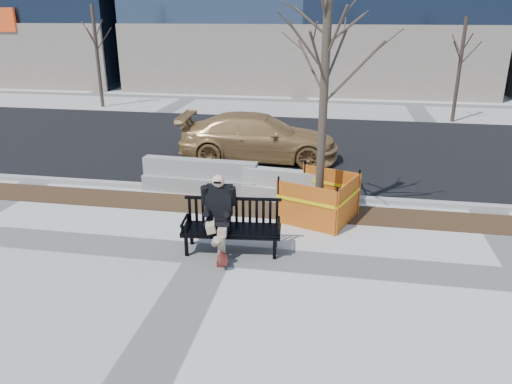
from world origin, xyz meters
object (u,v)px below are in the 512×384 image
at_px(seated_man, 219,249).
at_px(tree_fence, 318,218).
at_px(jersey_barrier_left, 201,191).
at_px(sedan, 259,159).
at_px(bench, 232,251).
at_px(jersey_barrier_right, 298,201).

distance_m(seated_man, tree_fence, 2.80).
relative_size(seated_man, jersey_barrier_left, 0.51).
height_order(tree_fence, sedan, tree_fence).
bearing_deg(bench, jersey_barrier_right, 64.84).
xyz_separation_m(bench, tree_fence, (1.66, 2.04, 0.00)).
height_order(tree_fence, jersey_barrier_left, tree_fence).
bearing_deg(sedan, jersey_barrier_left, 158.92).
distance_m(jersey_barrier_left, jersey_barrier_right, 2.74).
bearing_deg(tree_fence, jersey_barrier_right, 120.30).
relative_size(tree_fence, jersey_barrier_right, 1.96).
relative_size(seated_man, tree_fence, 0.28).
xyz_separation_m(bench, sedan, (-0.60, 6.72, 0.00)).
bearing_deg(tree_fence, jersey_barrier_left, 158.14).
distance_m(tree_fence, jersey_barrier_right, 1.17).
bearing_deg(bench, tree_fence, 45.04).
bearing_deg(jersey_barrier_left, seated_man, -64.84).
height_order(bench, sedan, sedan).
bearing_deg(tree_fence, bench, -129.05).
relative_size(bench, jersey_barrier_right, 0.70).
xyz_separation_m(bench, jersey_barrier_right, (1.07, 3.06, 0.00)).
bearing_deg(sedan, bench, -178.55).
height_order(sedan, jersey_barrier_left, sedan).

